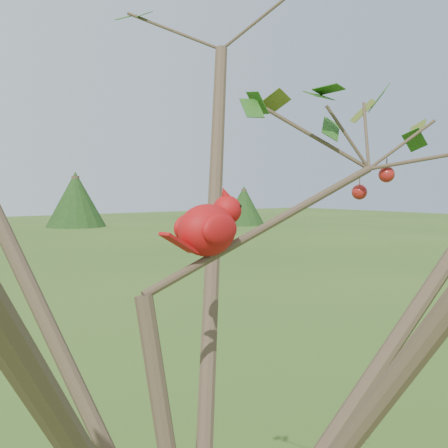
% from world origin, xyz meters
% --- Properties ---
extents(crabapple_tree, '(2.35, 2.05, 2.95)m').
position_xyz_m(crabapple_tree, '(0.03, -0.02, 2.12)').
color(crabapple_tree, '#453325').
rests_on(crabapple_tree, ground).
extents(cardinal, '(0.22, 0.12, 0.15)m').
position_xyz_m(cardinal, '(0.10, 0.09, 2.07)').
color(cardinal, red).
rests_on(cardinal, ground).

